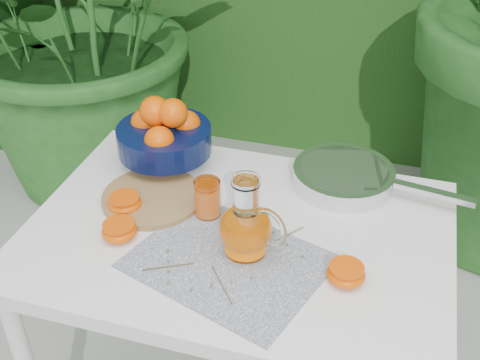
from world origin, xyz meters
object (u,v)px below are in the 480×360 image
(white_table, at_px, (238,255))
(saute_pan, at_px, (345,176))
(cutting_board, at_px, (152,197))
(fruit_bowl, at_px, (164,133))
(juice_pitcher, at_px, (246,227))

(white_table, distance_m, saute_pan, 0.35)
(cutting_board, xyz_separation_m, saute_pan, (0.46, 0.21, 0.02))
(white_table, bearing_deg, fruit_bowl, 140.27)
(fruit_bowl, height_order, saute_pan, fruit_bowl)
(saute_pan, bearing_deg, fruit_bowl, -176.29)
(white_table, relative_size, fruit_bowl, 3.29)
(white_table, xyz_separation_m, fruit_bowl, (-0.27, 0.23, 0.17))
(white_table, height_order, cutting_board, cutting_board)
(juice_pitcher, xyz_separation_m, saute_pan, (0.17, 0.33, -0.04))
(fruit_bowl, bearing_deg, juice_pitcher, -43.43)
(fruit_bowl, height_order, juice_pitcher, fruit_bowl)
(fruit_bowl, xyz_separation_m, juice_pitcher, (0.32, -0.30, -0.02))
(juice_pitcher, bearing_deg, fruit_bowl, 136.57)
(juice_pitcher, bearing_deg, cutting_board, 156.31)
(white_table, distance_m, fruit_bowl, 0.40)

